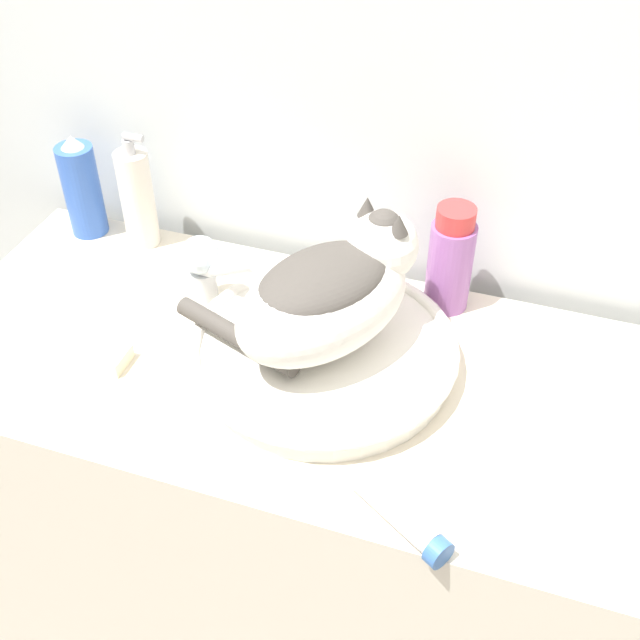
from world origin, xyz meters
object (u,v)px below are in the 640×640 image
Objects in this scene: cat at (330,291)px; spray_bottle_trigger at (82,188)px; mouthwash_bottle at (450,260)px; soap_bar at (101,356)px; soap_pump_bottle at (137,198)px; cream_tube at (401,516)px; faucet at (206,266)px.

spray_bottle_trigger is (-0.52, 0.19, -0.04)m from cat.
mouthwash_bottle is at bearing 0.00° from spray_bottle_trigger.
mouthwash_bottle reaches higher than soap_bar.
cat is 1.72× the size of soap_pump_bottle.
cat is at bearing 124.78° from cream_tube.
soap_pump_bottle is at bearing 106.56° from soap_bar.
cream_tube reaches higher than soap_bar.
cat is 2.03× the size of mouthwash_bottle.
soap_bar is (-0.32, -0.11, -0.12)m from cat.
mouthwash_bottle is at bearing 94.86° from cream_tube.
cat is 2.45× the size of faucet.
soap_bar is (-0.10, -0.18, -0.06)m from faucet.
spray_bottle_trigger reaches higher than mouthwash_bottle.
soap_bar is at bearing -146.75° from mouthwash_bottle.
soap_bar is (0.09, -0.30, -0.08)m from soap_pump_bottle.
soap_pump_bottle is 1.47× the size of cream_tube.
faucet is (-0.23, 0.06, -0.06)m from cat.
faucet is 0.32m from spray_bottle_trigger.
spray_bottle_trigger is (-0.66, 0.00, 0.00)m from mouthwash_bottle.
mouthwash_bottle is at bearing 33.25° from soap_bar.
cream_tube is at bearing -15.50° from soap_bar.
mouthwash_bottle is (0.36, 0.12, 0.01)m from faucet.
spray_bottle_trigger reaches higher than soap_bar.
spray_bottle_trigger is 2.33× the size of soap_bar.
mouthwash_bottle is 1.26× the size of cream_tube.
soap_bar is at bearing -56.43° from spray_bottle_trigger.
cat reaches higher than cream_tube.
soap_bar is (-0.46, -0.30, -0.08)m from mouthwash_bottle.
cat is at bearing -24.49° from soap_pump_bottle.
faucet reaches higher than cream_tube.
soap_pump_bottle is (-0.41, 0.19, -0.04)m from cat.
spray_bottle_trigger is (-0.30, 0.12, 0.01)m from faucet.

